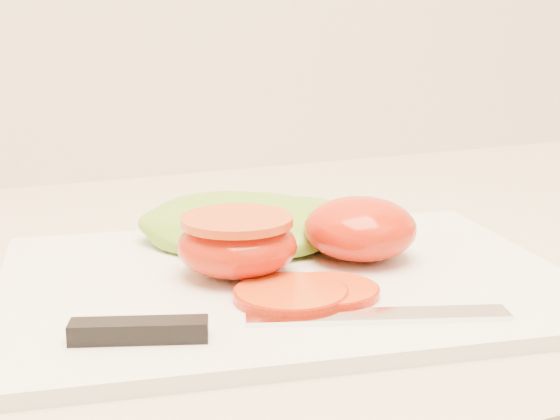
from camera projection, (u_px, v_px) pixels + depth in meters
name	position (u px, v px, depth m)	size (l,w,h in m)	color
cutting_board	(286.00, 281.00, 0.56)	(0.40, 0.29, 0.01)	white
tomato_half_dome	(360.00, 228.00, 0.59)	(0.09, 0.09, 0.05)	red
tomato_half_cut	(237.00, 243.00, 0.55)	(0.09, 0.09, 0.04)	red
tomato_slice_0	(291.00, 294.00, 0.51)	(0.07, 0.07, 0.01)	#D35816
tomato_slice_1	(329.00, 291.00, 0.51)	(0.06, 0.06, 0.01)	#D35816
lettuce_leaf_0	(241.00, 225.00, 0.63)	(0.17, 0.11, 0.03)	#76B22F
lettuce_leaf_1	(299.00, 223.00, 0.64)	(0.12, 0.09, 0.03)	#76B22F
knife	(237.00, 324.00, 0.45)	(0.26, 0.09, 0.01)	silver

